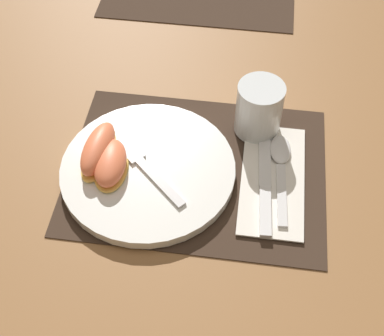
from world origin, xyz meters
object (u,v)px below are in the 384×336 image
at_px(citrus_wedge_1, 110,164).
at_px(plate, 148,170).
at_px(knife, 265,178).
at_px(fork, 142,163).
at_px(juice_glass, 259,111).
at_px(spoon, 281,161).
at_px(citrus_wedge_0, 98,150).

bearing_deg(citrus_wedge_1, plate, 13.18).
relative_size(plate, citrus_wedge_1, 2.76).
bearing_deg(knife, fork, -178.26).
bearing_deg(juice_glass, plate, -143.95).
relative_size(spoon, citrus_wedge_0, 1.52).
relative_size(spoon, fork, 1.23).
xyz_separation_m(fork, citrus_wedge_0, (-0.07, 0.01, 0.01)).
height_order(plate, citrus_wedge_0, citrus_wedge_0).
bearing_deg(spoon, knife, -122.27).
xyz_separation_m(knife, citrus_wedge_0, (-0.26, 0.00, 0.03)).
xyz_separation_m(spoon, citrus_wedge_1, (-0.26, -0.06, 0.02)).
bearing_deg(fork, spoon, 11.05).
bearing_deg(juice_glass, citrus_wedge_1, -148.88).
distance_m(plate, spoon, 0.21).
xyz_separation_m(knife, citrus_wedge_1, (-0.24, -0.02, 0.02)).
bearing_deg(plate, citrus_wedge_0, 172.71).
relative_size(knife, spoon, 1.27).
distance_m(plate, citrus_wedge_1, 0.06).
distance_m(plate, fork, 0.02).
relative_size(juice_glass, citrus_wedge_0, 0.80).
height_order(spoon, citrus_wedge_0, citrus_wedge_0).
xyz_separation_m(juice_glass, citrus_wedge_0, (-0.24, -0.11, -0.01)).
bearing_deg(knife, spoon, 57.73).
bearing_deg(juice_glass, citrus_wedge_0, -155.85).
bearing_deg(citrus_wedge_0, juice_glass, 24.15).
relative_size(juice_glass, knife, 0.42).
height_order(plate, juice_glass, juice_glass).
distance_m(knife, spoon, 0.04).
bearing_deg(fork, knife, 1.74).
relative_size(fork, citrus_wedge_1, 1.44).
distance_m(spoon, citrus_wedge_1, 0.27).
bearing_deg(citrus_wedge_1, citrus_wedge_0, 136.63).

